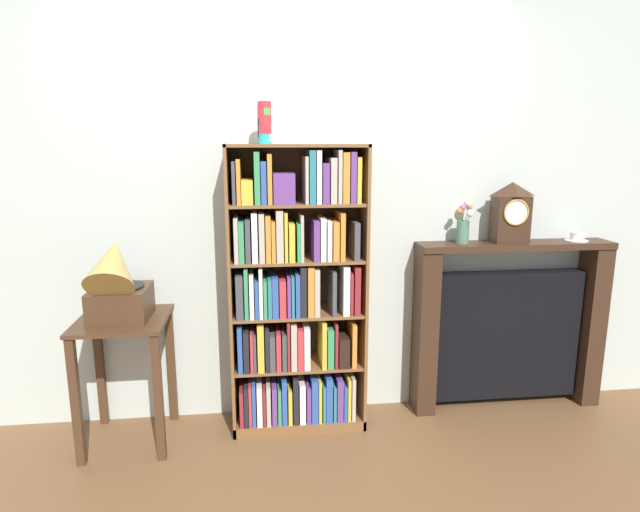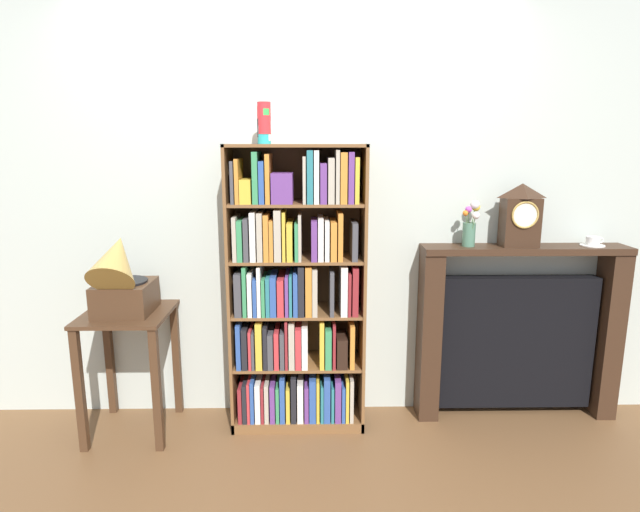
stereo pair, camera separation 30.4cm
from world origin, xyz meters
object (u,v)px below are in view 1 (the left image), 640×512
Objects in this scene: teacup_with_saucer at (577,237)px; side_table_left at (125,352)px; bookshelf at (296,298)px; cup_stack at (264,123)px; mantel_clock at (511,213)px; gramophone at (117,283)px; fireplace_mantel at (508,327)px; flower_vase at (464,223)px.

side_table_left is at bearing -176.94° from teacup_with_saucer.
bookshelf is 1.01m from cup_stack.
bookshelf is at bearing -177.69° from teacup_with_saucer.
teacup_with_saucer is at bearing 0.37° from mantel_clock.
side_table_left is 1.40× the size of gramophone.
gramophone reaches higher than fireplace_mantel.
side_table_left is at bearing -175.96° from fireplace_mantel.
gramophone is 0.43× the size of fireplace_mantel.
fireplace_mantel is at bearing 24.61° from mantel_clock.
mantel_clock is (-0.05, -0.02, 0.74)m from fireplace_mantel.
cup_stack is 0.30× the size of side_table_left.
teacup_with_saucer is (2.74, 0.20, 0.16)m from gramophone.
flower_vase is (-0.29, 0.00, -0.06)m from mantel_clock.
cup_stack reaches higher than gramophone.
fireplace_mantel reaches higher than side_table_left.
gramophone is at bearing -172.62° from cup_stack.
cup_stack is 0.82× the size of flower_vase.
teacup_with_saucer reaches higher than fireplace_mantel.
cup_stack is 1.49m from side_table_left.
cup_stack reaches higher than bookshelf.
cup_stack is at bearing 3.73° from side_table_left.
cup_stack is at bearing -175.80° from fireplace_mantel.
flower_vase is at bearing 179.29° from mantel_clock.
teacup_with_saucer is at bearing -0.06° from flower_vase.
mantel_clock is at bearing -179.63° from teacup_with_saucer.
flower_vase is 0.75m from teacup_with_saucer.
side_table_left is at bearing 90.00° from gramophone.
bookshelf is 6.18× the size of flower_vase.
bookshelf is 1.12m from flower_vase.
gramophone reaches higher than teacup_with_saucer.
gramophone is 2.03m from flower_vase.
flower_vase is at bearing -177.00° from fireplace_mantel.
fireplace_mantel is 0.76m from flower_vase.
bookshelf reaches higher than fireplace_mantel.
cup_stack is 0.42× the size of gramophone.
bookshelf reaches higher than flower_vase.
fireplace_mantel is 3.32× the size of mantel_clock.
cup_stack is at bearing -177.22° from teacup_with_saucer.
fireplace_mantel is (1.53, 0.11, -1.26)m from cup_stack.
flower_vase reaches higher than gramophone.
side_table_left is 0.60× the size of fireplace_mantel.
fireplace_mantel is 0.71m from teacup_with_saucer.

